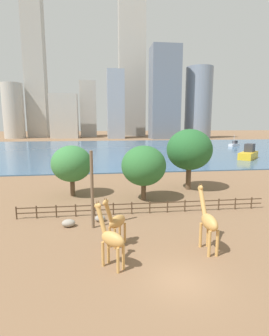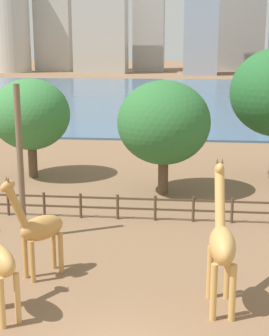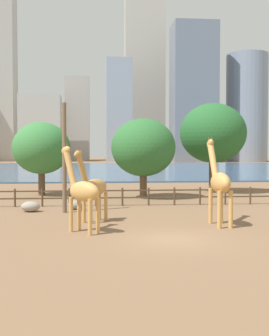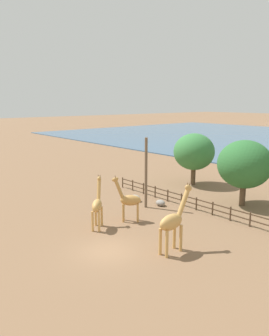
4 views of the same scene
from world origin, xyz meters
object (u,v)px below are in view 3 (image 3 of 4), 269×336
giraffe_tall (82,191)px  boulder_near_fence (76,205)px  tree_right_tall (213,133)px  giraffe_companion (93,187)px  tree_center_broad (41,148)px  utility_pole (64,158)px  giraffe_young (219,183)px  tree_left_large (143,148)px  boulder_by_pole (31,207)px

giraffe_tall → boulder_near_fence: (-0.73, 8.27, -1.72)m
tree_right_tall → giraffe_companion: bearing=-125.1°
giraffe_tall → tree_center_broad: (-4.23, 17.79, 2.21)m
giraffe_companion → utility_pole: bearing=-112.1°
giraffe_companion → giraffe_young: bearing=118.0°
utility_pole → tree_right_tall: (13.18, 12.27, 2.15)m
utility_pole → tree_center_broad: 11.37m
giraffe_tall → giraffe_companion: bearing=-54.4°
giraffe_tall → tree_right_tall: tree_right_tall is taller
boulder_near_fence → tree_left_large: bearing=50.6°
tree_right_tall → giraffe_tall: bearing=-121.8°
boulder_near_fence → tree_center_broad: (-3.50, 9.52, 3.93)m
boulder_by_pole → tree_left_large: 11.78m
utility_pole → boulder_near_fence: 3.60m
boulder_by_pole → tree_left_large: tree_left_large is taller
giraffe_tall → boulder_near_fence: 8.48m
giraffe_young → tree_left_large: tree_left_large is taller
giraffe_tall → tree_left_large: tree_left_large is taller
giraffe_young → boulder_by_pole: size_ratio=3.96×
giraffe_companion → giraffe_tall: bearing=32.0°
giraffe_companion → boulder_near_fence: 5.64m
boulder_by_pole → tree_center_broad: 11.15m
boulder_near_fence → giraffe_young: bearing=-40.9°
boulder_by_pole → tree_left_large: (8.24, 7.44, 3.93)m
boulder_by_pole → giraffe_companion: bearing=-46.4°
giraffe_companion → tree_left_large: size_ratio=0.62×
boulder_by_pole → tree_center_broad: (-0.62, 10.43, 3.89)m
boulder_near_fence → tree_left_large: 9.33m
tree_left_large → utility_pole: bearing=-126.9°
boulder_near_fence → boulder_by_pole: (-2.89, -0.92, 0.04)m
giraffe_tall → tree_center_broad: bearing=-31.5°
boulder_near_fence → tree_center_broad: bearing=110.2°
giraffe_companion → tree_right_tall: bearing=-173.5°
utility_pole → tree_right_tall: 18.13m
giraffe_tall → utility_pole: utility_pole is taller
giraffe_tall → giraffe_companion: (0.51, 3.02, -0.08)m
tree_left_large → tree_center_broad: size_ratio=1.02×
giraffe_companion → tree_center_broad: size_ratio=0.63×
giraffe_tall → giraffe_young: (7.22, 1.39, 0.26)m
tree_center_broad → tree_right_tall: (16.05, 1.29, 1.45)m
giraffe_young → boulder_near_fence: giraffe_young is taller
boulder_near_fence → tree_right_tall: bearing=40.8°
utility_pole → tree_right_tall: bearing=43.0°
giraffe_tall → tree_right_tall: 22.74m
giraffe_young → boulder_by_pole: bearing=59.0°
boulder_by_pole → tree_center_broad: bearing=93.4°
giraffe_young → tree_center_broad: (-11.45, 16.40, 1.95)m
boulder_near_fence → tree_center_broad: tree_center_broad is taller
giraffe_tall → tree_right_tall: size_ratio=0.51×
boulder_near_fence → tree_left_large: tree_left_large is taller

